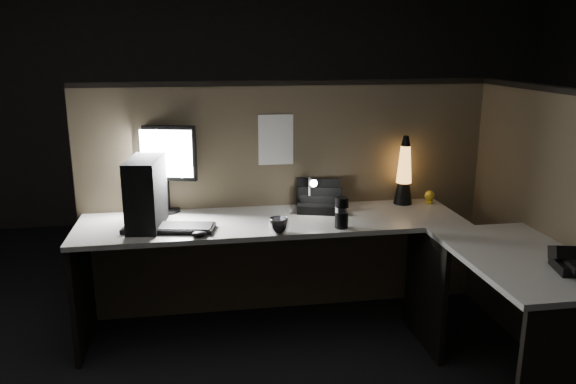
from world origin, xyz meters
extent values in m
plane|color=black|center=(0.00, 0.00, 0.00)|extent=(6.00, 6.00, 0.00)
plane|color=#282623|center=(0.00, 3.00, 1.35)|extent=(6.00, 0.00, 6.00)
cube|color=brown|center=(0.00, 0.93, 0.75)|extent=(2.66, 0.06, 1.50)
cube|color=brown|center=(1.33, 0.10, 0.75)|extent=(0.06, 1.66, 1.50)
cube|color=#B8B5AE|center=(-0.15, 0.60, 0.71)|extent=(2.30, 0.60, 0.03)
cube|color=#B8B5AE|center=(1.00, -0.20, 0.71)|extent=(0.60, 1.00, 0.03)
cube|color=black|center=(-1.28, 0.60, 0.35)|extent=(0.03, 0.55, 0.70)
cube|color=black|center=(1.00, -0.68, 0.35)|extent=(0.55, 0.03, 0.70)
cube|color=black|center=(0.72, 0.30, 0.35)|extent=(0.03, 0.55, 0.70)
cube|color=black|center=(-0.88, 0.59, 0.93)|extent=(0.22, 0.40, 0.40)
cylinder|color=black|center=(-0.79, 0.87, 0.74)|extent=(0.18, 0.18, 0.02)
cube|color=black|center=(-0.79, 0.89, 0.85)|extent=(0.06, 0.05, 0.20)
cube|color=black|center=(-0.79, 0.89, 1.10)|extent=(0.42, 0.15, 0.34)
cube|color=white|center=(-0.79, 0.87, 1.10)|extent=(0.36, 0.10, 0.29)
cube|color=black|center=(-0.75, 0.49, 0.74)|extent=(0.53, 0.26, 0.02)
ellipsoid|color=black|center=(-0.58, 0.35, 0.75)|extent=(0.09, 0.06, 0.03)
cube|color=silver|center=(0.11, 0.76, 0.74)|extent=(0.04, 0.05, 0.03)
cylinder|color=silver|center=(0.11, 0.76, 0.85)|extent=(0.01, 0.01, 0.18)
cylinder|color=silver|center=(0.11, 0.70, 0.94)|extent=(0.01, 0.12, 0.01)
sphere|color=white|center=(0.11, 0.63, 0.93)|extent=(0.04, 0.04, 0.04)
cube|color=black|center=(0.18, 0.74, 0.76)|extent=(0.33, 0.31, 0.06)
cube|color=black|center=(0.18, 0.70, 0.80)|extent=(0.27, 0.10, 0.10)
cube|color=black|center=(0.18, 0.83, 0.85)|extent=(0.27, 0.10, 0.19)
cone|color=black|center=(0.75, 0.81, 0.80)|extent=(0.12, 0.12, 0.14)
cone|color=orange|center=(0.75, 0.81, 0.99)|extent=(0.10, 0.10, 0.24)
sphere|color=brown|center=(0.75, 0.81, 0.92)|extent=(0.05, 0.05, 0.05)
sphere|color=brown|center=(0.75, 0.81, 1.01)|extent=(0.04, 0.04, 0.04)
cone|color=black|center=(0.75, 0.81, 1.15)|extent=(0.06, 0.06, 0.07)
cylinder|color=black|center=(0.22, 0.38, 0.82)|extent=(0.08, 0.08, 0.18)
imported|color=#BBBBC2|center=(-0.15, 0.34, 0.77)|extent=(0.12, 0.12, 0.09)
sphere|color=yellow|center=(0.92, 0.78, 0.79)|extent=(0.06, 0.06, 0.06)
cube|color=white|center=(-0.08, 0.90, 1.16)|extent=(0.22, 0.00, 0.32)
cube|color=black|center=(1.14, -0.38, 0.81)|extent=(0.23, 0.17, 0.10)
cube|color=black|center=(1.08, -0.46, 0.78)|extent=(0.08, 0.16, 0.03)
camera|label=1|loc=(-0.57, -2.59, 1.75)|focal=35.00mm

